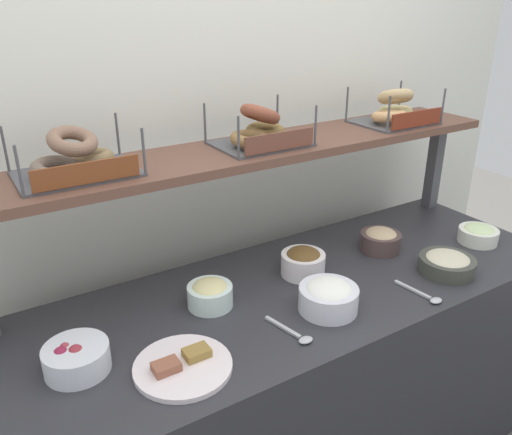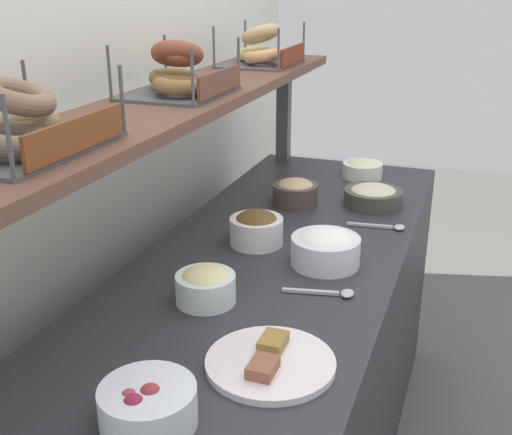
{
  "view_description": "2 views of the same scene",
  "coord_description": "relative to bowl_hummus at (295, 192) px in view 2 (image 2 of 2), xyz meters",
  "views": [
    {
      "loc": [
        -0.94,
        -1.2,
        1.77
      ],
      "look_at": [
        -0.13,
        0.1,
        1.1
      ],
      "focal_mm": 36.41,
      "sensor_mm": 36.0,
      "label": 1
    },
    {
      "loc": [
        -1.55,
        -0.51,
        1.59
      ],
      "look_at": [
        -0.13,
        0.01,
        1.01
      ],
      "focal_mm": 44.73,
      "sensor_mm": 36.0,
      "label": 2
    }
  ],
  "objects": [
    {
      "name": "back_wall",
      "position": [
        -0.41,
        0.49,
        0.31
      ],
      "size": [
        3.18,
        0.06,
        2.4
      ],
      "primitive_type": "cube",
      "color": "white",
      "rests_on": "ground_plane"
    },
    {
      "name": "deli_counter",
      "position": [
        -0.41,
        -0.06,
        -0.47
      ],
      "size": [
        1.98,
        0.7,
        0.85
      ],
      "primitive_type": "cube",
      "color": "#2D2D33",
      "rests_on": "ground_plane"
    },
    {
      "name": "serving_spoon_by_edge",
      "position": [
        -0.6,
        -0.27,
        -0.04
      ],
      "size": [
        0.06,
        0.17,
        0.01
      ],
      "color": "#B7B7BC",
      "rests_on": "deli_counter"
    },
    {
      "name": "upper_shelf",
      "position": [
        -0.41,
        0.21,
        0.37
      ],
      "size": [
        1.94,
        0.32,
        0.03
      ],
      "primitive_type": "cube",
      "color": "brown",
      "rests_on": "shelf_riser_left"
    },
    {
      "name": "bowl_chocolate_spread",
      "position": [
        -0.36,
        0.01,
        0.01
      ],
      "size": [
        0.15,
        0.15,
        0.1
      ],
      "color": "white",
      "rests_on": "deli_counter"
    },
    {
      "name": "bagel_basket_plain",
      "position": [
        0.21,
        0.2,
        0.43
      ],
      "size": [
        0.31,
        0.26,
        0.15
      ],
      "color": "#4C4C51",
      "rests_on": "upper_shelf"
    },
    {
      "name": "bowl_scallion_spread",
      "position": [
        0.38,
        -0.16,
        -0.01
      ],
      "size": [
        0.15,
        0.15,
        0.07
      ],
      "color": "white",
      "rests_on": "deli_counter"
    },
    {
      "name": "bagel_basket_cinnamon_raisin",
      "position": [
        -0.42,
        0.21,
        0.43
      ],
      "size": [
        0.31,
        0.24,
        0.15
      ],
      "color": "#4C4C51",
      "rests_on": "upper_shelf"
    },
    {
      "name": "serving_plate_white",
      "position": [
        -0.93,
        -0.23,
        -0.03
      ],
      "size": [
        0.26,
        0.26,
        0.04
      ],
      "color": "white",
      "rests_on": "deli_counter"
    },
    {
      "name": "serving_spoon_near_plate",
      "position": [
        -0.12,
        -0.33,
        -0.04
      ],
      "size": [
        0.05,
        0.18,
        0.01
      ],
      "color": "#B7B7BC",
      "rests_on": "deli_counter"
    },
    {
      "name": "bowl_beet_salad",
      "position": [
        -1.17,
        -0.09,
        -0.01
      ],
      "size": [
        0.17,
        0.17,
        0.08
      ],
      "color": "white",
      "rests_on": "deli_counter"
    },
    {
      "name": "bowl_egg_salad",
      "position": [
        -0.73,
        0.0,
        -0.0
      ],
      "size": [
        0.14,
        0.14,
        0.09
      ],
      "color": "white",
      "rests_on": "deli_counter"
    },
    {
      "name": "bowl_tuna_salad",
      "position": [
        0.08,
        -0.25,
        -0.01
      ],
      "size": [
        0.2,
        0.2,
        0.07
      ],
      "color": "#3E4038",
      "rests_on": "deli_counter"
    },
    {
      "name": "shelf_riser_right",
      "position": [
        0.52,
        0.21,
        0.16
      ],
      "size": [
        0.05,
        0.05,
        0.4
      ],
      "primitive_type": "cube",
      "color": "#4C4C51",
      "rests_on": "deli_counter"
    },
    {
      "name": "bagel_basket_poppy",
      "position": [
        -1.04,
        0.22,
        0.43
      ],
      "size": [
        0.34,
        0.26,
        0.14
      ],
      "color": "#4C4C51",
      "rests_on": "upper_shelf"
    },
    {
      "name": "bowl_hummus",
      "position": [
        0.0,
        0.0,
        0.0
      ],
      "size": [
        0.15,
        0.15,
        0.09
      ],
      "color": "#4F3C39",
      "rests_on": "deli_counter"
    },
    {
      "name": "bowl_cream_cheese",
      "position": [
        -0.43,
        -0.21,
        0.0
      ],
      "size": [
        0.19,
        0.19,
        0.1
      ],
      "color": "white",
      "rests_on": "deli_counter"
    }
  ]
}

